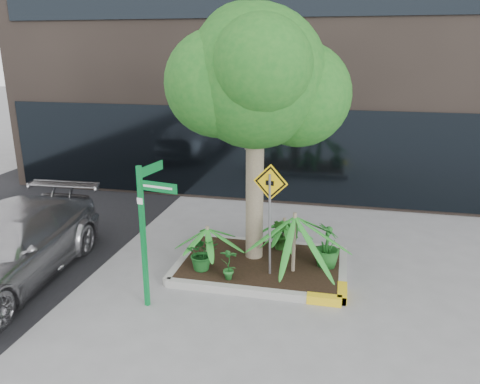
% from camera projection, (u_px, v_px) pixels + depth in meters
% --- Properties ---
extents(ground, '(80.00, 80.00, 0.00)m').
position_uv_depth(ground, '(249.00, 274.00, 9.17)').
color(ground, gray).
rests_on(ground, ground).
extents(planter, '(3.35, 2.36, 0.15)m').
position_uv_depth(planter, '(263.00, 265.00, 9.35)').
color(planter, '#9E9E99').
rests_on(planter, ground).
extents(tree, '(3.41, 3.02, 5.11)m').
position_uv_depth(tree, '(256.00, 77.00, 8.60)').
color(tree, gray).
rests_on(tree, ground).
extents(palm_front, '(1.33, 1.33, 1.48)m').
position_uv_depth(palm_front, '(295.00, 217.00, 8.66)').
color(palm_front, gray).
rests_on(palm_front, ground).
extents(palm_left, '(0.91, 0.91, 1.01)m').
position_uv_depth(palm_left, '(207.00, 229.00, 9.03)').
color(palm_left, gray).
rests_on(palm_left, ground).
extents(palm_back, '(0.78, 0.78, 0.86)m').
position_uv_depth(palm_back, '(284.00, 220.00, 9.81)').
color(palm_back, gray).
rests_on(palm_back, ground).
extents(parked_car, '(2.25, 4.89, 1.38)m').
position_uv_depth(parked_car, '(6.00, 248.00, 8.69)').
color(parked_car, '#A5A4A9').
rests_on(parked_car, ground).
extents(shrub_a, '(0.80, 0.80, 0.68)m').
position_uv_depth(shrub_a, '(202.00, 253.00, 8.95)').
color(shrub_a, '#164F1C').
rests_on(shrub_a, planter).
extents(shrub_b, '(0.62, 0.62, 0.88)m').
position_uv_depth(shrub_b, '(328.00, 246.00, 9.05)').
color(shrub_b, '#1B5A1D').
rests_on(shrub_b, planter).
extents(shrub_c, '(0.34, 0.34, 0.63)m').
position_uv_depth(shrub_c, '(229.00, 263.00, 8.58)').
color(shrub_c, '#1E6323').
rests_on(shrub_c, planter).
extents(shrub_d, '(0.53, 0.53, 0.69)m').
position_uv_depth(shrub_d, '(281.00, 234.00, 9.84)').
color(shrub_d, '#205A1A').
rests_on(shrub_d, planter).
extents(street_sign_post, '(0.72, 0.81, 2.48)m').
position_uv_depth(street_sign_post, '(146.00, 221.00, 7.65)').
color(street_sign_post, '#0B8035').
rests_on(street_sign_post, ground).
extents(cattle_sign, '(0.65, 0.18, 2.15)m').
position_uv_depth(cattle_sign, '(270.00, 202.00, 8.40)').
color(cattle_sign, slate).
rests_on(cattle_sign, ground).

